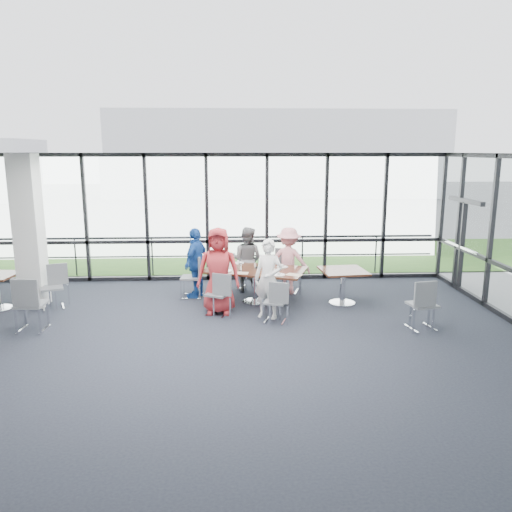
{
  "coord_description": "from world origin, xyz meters",
  "views": [
    {
      "loc": [
        0.63,
        -7.46,
        3.26
      ],
      "look_at": [
        1.12,
        2.68,
        1.1
      ],
      "focal_mm": 35.0,
      "sensor_mm": 36.0,
      "label": 1
    }
  ],
  "objects_px": {
    "structural_column": "(29,232)",
    "chair_main_nr": "(275,302)",
    "diner_far_left": "(247,259)",
    "diner_far_right": "(289,261)",
    "diner_near_left": "(218,271)",
    "diner_end": "(196,263)",
    "chair_spare_r": "(422,305)",
    "chair_spare_lb": "(52,288)",
    "diner_near_right": "(268,279)",
    "chair_main_fr": "(288,272)",
    "chair_spare_la": "(31,304)",
    "chair_main_nl": "(218,294)",
    "side_table_right": "(343,275)",
    "main_table": "(255,274)",
    "chair_main_fl": "(249,270)",
    "chair_main_end": "(191,277)"
  },
  "relations": [
    {
      "from": "structural_column",
      "to": "chair_main_nr",
      "type": "height_order",
      "value": "structural_column"
    },
    {
      "from": "diner_far_left",
      "to": "diner_far_right",
      "type": "relative_size",
      "value": 0.99
    },
    {
      "from": "diner_near_left",
      "to": "diner_end",
      "type": "distance_m",
      "value": 1.29
    },
    {
      "from": "diner_far_right",
      "to": "chair_spare_r",
      "type": "xyz_separation_m",
      "value": [
        2.2,
        -2.49,
        -0.3
      ]
    },
    {
      "from": "chair_main_nr",
      "to": "chair_spare_lb",
      "type": "xyz_separation_m",
      "value": [
        -4.59,
        1.08,
        0.04
      ]
    },
    {
      "from": "diner_near_right",
      "to": "chair_spare_lb",
      "type": "xyz_separation_m",
      "value": [
        -4.47,
        0.81,
        -0.34
      ]
    },
    {
      "from": "diner_near_right",
      "to": "chair_main_fr",
      "type": "height_order",
      "value": "diner_near_right"
    },
    {
      "from": "structural_column",
      "to": "chair_spare_la",
      "type": "height_order",
      "value": "structural_column"
    },
    {
      "from": "structural_column",
      "to": "chair_main_nr",
      "type": "relative_size",
      "value": 3.94
    },
    {
      "from": "chair_main_nl",
      "to": "chair_spare_lb",
      "type": "distance_m",
      "value": 3.53
    },
    {
      "from": "chair_main_nr",
      "to": "chair_main_fr",
      "type": "relative_size",
      "value": 0.83
    },
    {
      "from": "side_table_right",
      "to": "chair_main_nr",
      "type": "relative_size",
      "value": 1.25
    },
    {
      "from": "chair_main_fr",
      "to": "diner_near_right",
      "type": "bearing_deg",
      "value": 88.21
    },
    {
      "from": "chair_spare_lb",
      "to": "diner_near_right",
      "type": "bearing_deg",
      "value": 148.07
    },
    {
      "from": "side_table_right",
      "to": "chair_main_nl",
      "type": "height_order",
      "value": "chair_main_nl"
    },
    {
      "from": "main_table",
      "to": "chair_spare_la",
      "type": "relative_size",
      "value": 2.35
    },
    {
      "from": "diner_near_right",
      "to": "chair_spare_la",
      "type": "xyz_separation_m",
      "value": [
        -4.38,
        -0.53,
        -0.29
      ]
    },
    {
      "from": "chair_main_nl",
      "to": "chair_main_fl",
      "type": "bearing_deg",
      "value": 96.1
    },
    {
      "from": "chair_main_fl",
      "to": "chair_spare_r",
      "type": "bearing_deg",
      "value": 161.82
    },
    {
      "from": "structural_column",
      "to": "diner_end",
      "type": "distance_m",
      "value": 3.54
    },
    {
      "from": "diner_near_right",
      "to": "chair_main_nl",
      "type": "bearing_deg",
      "value": -165.83
    },
    {
      "from": "chair_main_fr",
      "to": "chair_spare_lb",
      "type": "distance_m",
      "value": 5.16
    },
    {
      "from": "side_table_right",
      "to": "chair_spare_lb",
      "type": "height_order",
      "value": "chair_spare_lb"
    },
    {
      "from": "chair_main_nl",
      "to": "chair_spare_la",
      "type": "distance_m",
      "value": 3.46
    },
    {
      "from": "diner_near_right",
      "to": "chair_main_fr",
      "type": "distance_m",
      "value": 1.92
    },
    {
      "from": "chair_main_nl",
      "to": "chair_main_nr",
      "type": "height_order",
      "value": "chair_main_nl"
    },
    {
      "from": "structural_column",
      "to": "main_table",
      "type": "xyz_separation_m",
      "value": [
        4.72,
        -0.02,
        -0.96
      ]
    },
    {
      "from": "diner_near_right",
      "to": "chair_main_nl",
      "type": "height_order",
      "value": "diner_near_right"
    },
    {
      "from": "diner_end",
      "to": "chair_spare_lb",
      "type": "xyz_separation_m",
      "value": [
        -2.97,
        -0.72,
        -0.34
      ]
    },
    {
      "from": "diner_near_right",
      "to": "chair_spare_la",
      "type": "distance_m",
      "value": 4.42
    },
    {
      "from": "chair_main_nr",
      "to": "chair_spare_r",
      "type": "distance_m",
      "value": 2.73
    },
    {
      "from": "structural_column",
      "to": "diner_far_right",
      "type": "bearing_deg",
      "value": 6.97
    },
    {
      "from": "chair_main_fr",
      "to": "chair_spare_r",
      "type": "height_order",
      "value": "chair_main_fr"
    },
    {
      "from": "diner_far_right",
      "to": "diner_end",
      "type": "distance_m",
      "value": 2.11
    },
    {
      "from": "structural_column",
      "to": "diner_far_right",
      "type": "xyz_separation_m",
      "value": [
        5.52,
        0.67,
        -0.83
      ]
    },
    {
      "from": "diner_near_left",
      "to": "chair_spare_r",
      "type": "relative_size",
      "value": 1.88
    },
    {
      "from": "diner_far_right",
      "to": "chair_main_nl",
      "type": "distance_m",
      "value": 2.21
    },
    {
      "from": "chair_main_end",
      "to": "chair_spare_lb",
      "type": "height_order",
      "value": "chair_main_end"
    },
    {
      "from": "side_table_right",
      "to": "diner_far_left",
      "type": "relative_size",
      "value": 0.66
    },
    {
      "from": "side_table_right",
      "to": "chair_main_nl",
      "type": "relative_size",
      "value": 1.17
    },
    {
      "from": "main_table",
      "to": "diner_far_left",
      "type": "xyz_separation_m",
      "value": [
        -0.15,
        0.91,
        0.12
      ]
    },
    {
      "from": "structural_column",
      "to": "side_table_right",
      "type": "xyz_separation_m",
      "value": [
        6.59,
        -0.2,
        -0.96
      ]
    },
    {
      "from": "structural_column",
      "to": "side_table_right",
      "type": "bearing_deg",
      "value": -1.74
    },
    {
      "from": "diner_far_right",
      "to": "chair_main_fr",
      "type": "xyz_separation_m",
      "value": [
        -0.0,
        0.09,
        -0.28
      ]
    },
    {
      "from": "structural_column",
      "to": "diner_far_left",
      "type": "xyz_separation_m",
      "value": [
        4.57,
        0.89,
        -0.84
      ]
    },
    {
      "from": "diner_end",
      "to": "chair_spare_la",
      "type": "bearing_deg",
      "value": -29.16
    },
    {
      "from": "chair_main_end",
      "to": "diner_end",
      "type": "bearing_deg",
      "value": 117.29
    },
    {
      "from": "diner_near_left",
      "to": "chair_main_fl",
      "type": "relative_size",
      "value": 1.92
    },
    {
      "from": "main_table",
      "to": "diner_far_left",
      "type": "height_order",
      "value": "diner_far_left"
    },
    {
      "from": "diner_far_right",
      "to": "chair_spare_la",
      "type": "relative_size",
      "value": 1.53
    }
  ]
}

